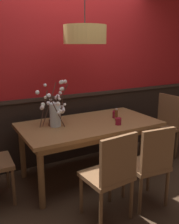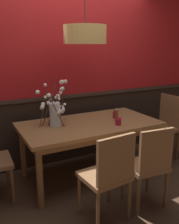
% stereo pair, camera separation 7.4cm
% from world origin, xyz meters
% --- Properties ---
extents(ground_plane, '(24.00, 24.00, 0.00)m').
position_xyz_m(ground_plane, '(0.00, 0.00, 0.00)').
color(ground_plane, '#422D1E').
extents(back_wall, '(5.36, 0.14, 2.77)m').
position_xyz_m(back_wall, '(0.00, 0.64, 1.38)').
color(back_wall, black).
rests_on(back_wall, ground).
extents(dining_table, '(1.75, 0.93, 0.74)m').
position_xyz_m(dining_table, '(0.00, 0.00, 0.65)').
color(dining_table, olive).
rests_on(dining_table, ground).
extents(chair_near_side_left, '(0.47, 0.43, 0.92)m').
position_xyz_m(chair_near_side_left, '(-0.26, -0.89, 0.52)').
color(chair_near_side_left, brown).
rests_on(chair_near_side_left, ground).
extents(chair_head_east_end, '(0.43, 0.46, 0.96)m').
position_xyz_m(chair_head_east_end, '(1.30, -0.00, 0.54)').
color(chair_head_east_end, brown).
rests_on(chair_head_east_end, ground).
extents(chair_far_side_right, '(0.44, 0.46, 0.93)m').
position_xyz_m(chair_far_side_right, '(0.28, 0.91, 0.51)').
color(chair_far_side_right, brown).
rests_on(chair_far_side_right, ground).
extents(chair_near_side_right, '(0.44, 0.42, 0.91)m').
position_xyz_m(chair_near_side_right, '(0.23, -0.89, 0.51)').
color(chair_near_side_right, brown).
rests_on(chair_near_side_right, ground).
extents(vase_with_blossoms, '(0.45, 0.40, 0.53)m').
position_xyz_m(vase_with_blossoms, '(-0.42, 0.11, 0.93)').
color(vase_with_blossoms, silver).
rests_on(vase_with_blossoms, dining_table).
extents(candle_holder_nearer_center, '(0.08, 0.08, 0.09)m').
position_xyz_m(candle_holder_nearer_center, '(0.27, -0.25, 0.78)').
color(candle_holder_nearer_center, maroon).
rests_on(candle_holder_nearer_center, dining_table).
extents(candle_holder_nearer_edge, '(0.08, 0.08, 0.10)m').
position_xyz_m(candle_holder_nearer_edge, '(0.41, 0.02, 0.79)').
color(candle_holder_nearer_edge, maroon).
rests_on(candle_holder_nearer_edge, dining_table).
extents(condiment_bottle, '(0.04, 0.04, 0.16)m').
position_xyz_m(condiment_bottle, '(0.36, -0.08, 0.81)').
color(condiment_bottle, brown).
rests_on(condiment_bottle, dining_table).
extents(pendant_lamp, '(0.50, 0.50, 1.07)m').
position_xyz_m(pendant_lamp, '(-0.05, 0.03, 1.81)').
color(pendant_lamp, tan).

